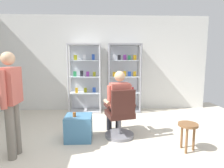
% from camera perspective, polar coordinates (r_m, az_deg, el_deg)
% --- Properties ---
extents(ground_plane, '(7.20, 7.20, 0.00)m').
position_cam_1_polar(ground_plane, '(3.05, -1.39, -22.54)').
color(ground_plane, beige).
extents(back_wall, '(6.00, 0.10, 2.70)m').
position_cam_1_polar(back_wall, '(5.63, -2.23, 6.09)').
color(back_wall, silver).
rests_on(back_wall, ground).
extents(display_cabinet_left, '(0.90, 0.45, 1.90)m').
position_cam_1_polar(display_cabinet_left, '(5.44, -7.99, 1.86)').
color(display_cabinet_left, '#B7B7BC').
rests_on(display_cabinet_left, ground).
extents(display_cabinet_right, '(0.90, 0.45, 1.90)m').
position_cam_1_polar(display_cabinet_right, '(5.45, 3.60, 1.99)').
color(display_cabinet_right, gray).
rests_on(display_cabinet_right, ground).
extents(office_chair, '(0.61, 0.58, 0.96)m').
position_cam_1_polar(office_chair, '(3.72, 2.52, -10.05)').
color(office_chair, slate).
rests_on(office_chair, ground).
extents(seated_shopkeeper, '(0.55, 0.62, 1.29)m').
position_cam_1_polar(seated_shopkeeper, '(3.79, 1.75, -4.72)').
color(seated_shopkeeper, black).
rests_on(seated_shopkeeper, ground).
extents(storage_crate, '(0.49, 0.45, 0.47)m').
position_cam_1_polar(storage_crate, '(3.75, -9.85, -12.62)').
color(storage_crate, teal).
rests_on(storage_crate, ground).
extents(tea_glass, '(0.06, 0.06, 0.08)m').
position_cam_1_polar(tea_glass, '(3.60, -11.11, -8.91)').
color(tea_glass, brown).
rests_on(tea_glass, storage_crate).
extents(standing_customer, '(0.22, 0.52, 1.63)m').
position_cam_1_polar(standing_customer, '(3.29, -27.78, -3.73)').
color(standing_customer, slate).
rests_on(standing_customer, ground).
extents(wooden_stool, '(0.32, 0.32, 0.47)m').
position_cam_1_polar(wooden_stool, '(3.48, 21.57, -12.38)').
color(wooden_stool, brown).
rests_on(wooden_stool, ground).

